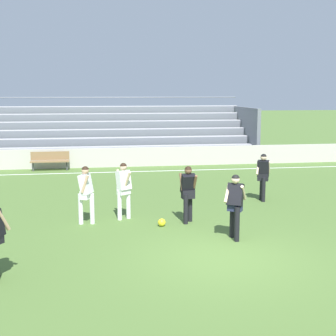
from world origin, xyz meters
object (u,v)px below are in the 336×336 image
Objects in this scene: player_dark_on_ball at (235,201)px; bench_far_right at (50,159)px; bleacher_stand at (100,132)px; player_white_dropping_back at (86,190)px; player_dark_challenging at (263,173)px; player_white_wide_right at (124,186)px; soccer_ball at (162,222)px; player_dark_deep_cover at (188,189)px.

bench_far_right is at bearing 116.46° from player_dark_on_ball.
bleacher_stand is at bearing 57.71° from bench_far_right.
player_white_dropping_back is (1.91, -9.40, 0.44)m from bench_far_right.
player_white_dropping_back is at bearing -92.04° from bleacher_stand.
player_white_dropping_back is 0.99× the size of player_dark_on_ball.
bench_far_right is 10.81m from player_dark_challenging.
player_white_wide_right is 7.62× the size of soccer_ball.
bench_far_right is at bearing -122.29° from bleacher_stand.
bench_far_right is at bearing 108.29° from player_white_wide_right.
player_dark_on_ball reaches higher than soccer_ball.
player_dark_challenging is (3.05, 2.26, -0.01)m from player_dark_deep_cover.
bleacher_stand is at bearing 87.96° from player_white_dropping_back.
player_white_wide_right is 1.13m from player_white_dropping_back.
player_dark_challenging reaches higher than bench_far_right.
player_dark_challenging is (4.84, 1.61, -0.03)m from player_white_wide_right.
bench_far_right reaches higher than soccer_ball.
bleacher_stand is 13.69m from player_dark_deep_cover.
bleacher_stand reaches higher than player_white_dropping_back.
bench_far_right is 1.10× the size of player_dark_deep_cover.
player_white_wide_right is 5.10m from player_dark_challenging.
player_dark_deep_cover is 1.01× the size of player_dark_challenging.
player_white_wide_right is 1.90m from player_dark_deep_cover.
player_white_dropping_back is 7.55× the size of soccer_ball.
player_dark_on_ball is (2.67, -2.32, -0.00)m from player_white_wide_right.
player_dark_challenging is 4.68m from soccer_ball.
soccer_ball is (-0.79, -0.26, -0.86)m from player_dark_deep_cover.
player_dark_challenging is at bearing 18.30° from player_white_dropping_back.
player_white_wide_right is at bearing 137.58° from soccer_ball.
player_white_dropping_back is at bearing 152.24° from player_dark_on_ball.
bleacher_stand reaches higher than player_white_wide_right.
player_dark_deep_cover is at bearing -143.45° from player_dark_challenging.
player_white_wide_right is 1.62m from soccer_ball.
bench_far_right is 1.07× the size of player_white_wide_right.
player_dark_deep_cover is at bearing 18.22° from soccer_ball.
player_white_dropping_back is (-0.47, -13.16, -0.50)m from bleacher_stand.
player_dark_on_ball is 4.49m from player_dark_challenging.
soccer_ball is (-1.67, 1.41, -0.89)m from player_dark_on_ball.
player_dark_deep_cover is at bearing -63.77° from bench_far_right.
soccer_ball is (2.08, -0.57, -0.88)m from player_white_dropping_back.
player_dark_challenging is at bearing 33.28° from soccer_ball.
player_white_dropping_back is 6.24m from player_dark_challenging.
player_dark_on_ball is 7.60× the size of soccer_ball.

